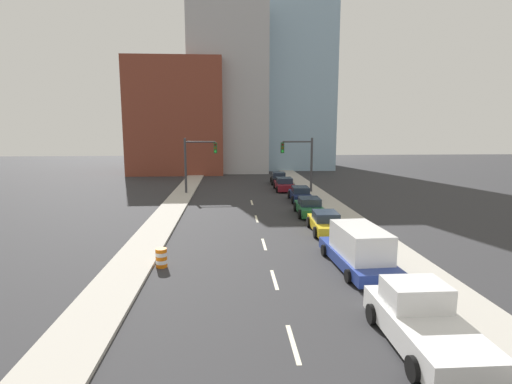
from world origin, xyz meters
TOP-DOWN VIEW (x-y plane):
  - sidewalk_left at (-6.97, 46.15)m, footprint 2.29×92.30m
  - sidewalk_right at (6.97, 46.15)m, footprint 2.29×92.30m
  - lane_stripe_at_9m at (0.00, 9.07)m, footprint 0.16×2.40m
  - lane_stripe_at_15m at (0.00, 14.56)m, footprint 0.16×2.40m
  - lane_stripe_at_20m at (0.00, 20.19)m, footprint 0.16×2.40m
  - lane_stripe_at_27m at (0.00, 26.97)m, footprint 0.16×2.40m
  - lane_stripe_at_34m at (0.00, 33.75)m, footprint 0.16×2.40m
  - building_brick_left at (-10.02, 62.98)m, footprint 14.00×16.00m
  - building_office_center at (-2.16, 66.98)m, footprint 12.00×20.00m
  - building_glass_right at (8.61, 70.98)m, footprint 13.00×20.00m
  - traffic_signal_left at (-5.66, 39.00)m, footprint 3.41×0.35m
  - traffic_signal_right at (5.67, 39.00)m, footprint 3.41×0.35m
  - traffic_barrel at (-5.41, 16.57)m, footprint 0.56×0.56m
  - pickup_truck_white at (4.09, 8.76)m, footprint 2.47×5.24m
  - box_truck_blue at (4.29, 15.78)m, footprint 2.69×6.27m
  - sedan_yellow at (4.30, 22.73)m, footprint 2.15×4.56m
  - sedan_green at (4.28, 28.11)m, footprint 2.21×4.68m
  - sedan_navy at (4.65, 34.34)m, footprint 2.11×4.85m
  - sedan_maroon at (4.00, 40.90)m, footprint 2.18×4.69m
  - sedan_black at (4.05, 46.36)m, footprint 2.14×4.33m

SIDE VIEW (x-z plane):
  - lane_stripe_at_9m at x=0.00m, z-range 0.00..0.01m
  - lane_stripe_at_15m at x=0.00m, z-range 0.00..0.01m
  - lane_stripe_at_20m at x=0.00m, z-range 0.00..0.01m
  - lane_stripe_at_27m at x=0.00m, z-range 0.00..0.01m
  - lane_stripe_at_34m at x=0.00m, z-range 0.00..0.01m
  - sidewalk_left at x=-6.97m, z-range 0.00..0.15m
  - sidewalk_right at x=6.97m, z-range 0.00..0.15m
  - traffic_barrel at x=-5.41m, z-range 0.00..0.95m
  - sedan_navy at x=4.65m, z-range -0.04..1.31m
  - sedan_yellow at x=4.30m, z-range -0.05..1.33m
  - sedan_green at x=4.28m, z-range -0.05..1.34m
  - sedan_maroon at x=4.00m, z-range -0.06..1.36m
  - sedan_black at x=4.05m, z-range -0.06..1.38m
  - pickup_truck_white at x=4.09m, z-range -0.16..1.67m
  - box_truck_blue at x=4.29m, z-range -0.06..2.03m
  - traffic_signal_left at x=-5.66m, z-range 0.81..6.65m
  - traffic_signal_right at x=5.67m, z-range 0.81..6.65m
  - building_brick_left at x=-10.02m, z-range 0.00..16.94m
  - building_office_center at x=-2.16m, z-range 0.00..24.78m
  - building_glass_right at x=8.61m, z-range 0.00..41.21m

